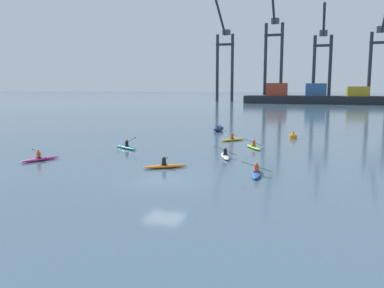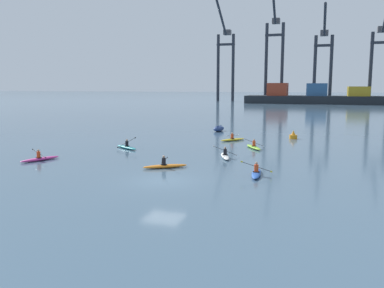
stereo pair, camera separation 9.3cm
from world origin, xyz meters
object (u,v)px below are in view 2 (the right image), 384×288
object	(u,v)px
kayak_teal	(127,147)
gantry_crane_east_mid	(323,56)
gantry_crane_west	(225,55)
gantry_crane_east	(381,55)
capsized_dinghy	(219,129)
gantry_crane_west_mid	(274,49)
kayak_lime	(254,147)
kayak_magenta	(40,159)
kayak_blue	(256,173)
container_barge	(315,97)
kayak_yellow	(233,139)
kayak_orange	(165,166)
kayak_white	(225,156)
channel_buoy	(293,136)

from	to	relation	value
kayak_teal	gantry_crane_east_mid	bearing A→B (deg)	81.68
gantry_crane_west	gantry_crane_east	distance (m)	57.17
capsized_dinghy	gantry_crane_west_mid	bearing A→B (deg)	92.74
kayak_lime	kayak_magenta	xyz separation A→B (m)	(-15.66, -11.91, -0.00)
gantry_crane_east_mid	kayak_magenta	bearing A→B (deg)	-99.48
capsized_dinghy	kayak_blue	size ratio (longest dim) A/B	0.80
container_barge	kayak_yellow	world-z (taller)	container_barge
kayak_orange	kayak_lime	bearing A→B (deg)	67.52
gantry_crane_east	kayak_lime	distance (m)	119.02
gantry_crane_west	kayak_white	xyz separation A→B (m)	(30.55, -128.33, -18.33)
container_barge	kayak_orange	distance (m)	121.08
gantry_crane_east	capsized_dinghy	size ratio (longest dim) A/B	11.94
gantry_crane_east	channel_buoy	bearing A→B (deg)	-101.39
gantry_crane_west	gantry_crane_east	xyz separation A→B (m)	(56.68, -7.23, -1.89)
gantry_crane_east_mid	kayak_lime	bearing A→B (deg)	-92.81
kayak_lime	gantry_crane_east	bearing A→B (deg)	77.93
gantry_crane_east_mid	kayak_white	distance (m)	123.10
kayak_orange	container_barge	bearing A→B (deg)	85.99
channel_buoy	kayak_magenta	xyz separation A→B (m)	(-18.84, -20.69, -0.19)
channel_buoy	kayak_magenta	distance (m)	27.98
gantry_crane_east	kayak_lime	world-z (taller)	gantry_crane_east
kayak_blue	kayak_orange	bearing A→B (deg)	176.76
capsized_dinghy	kayak_yellow	xyz separation A→B (m)	(3.87, -8.87, -0.18)
gantry_crane_west_mid	kayak_blue	bearing A→B (deg)	-83.78
gantry_crane_west_mid	kayak_teal	bearing A→B (deg)	-89.93
kayak_blue	kayak_magenta	size ratio (longest dim) A/B	1.02
gantry_crane_east_mid	container_barge	bearing A→B (deg)	-106.60
kayak_magenta	kayak_yellow	bearing A→B (deg)	53.35
gantry_crane_east_mid	kayak_magenta	size ratio (longest dim) A/B	9.67
gantry_crane_east	kayak_magenta	distance (m)	134.42
kayak_lime	channel_buoy	bearing A→B (deg)	70.08
capsized_dinghy	kayak_blue	distance (m)	27.26
gantry_crane_east	kayak_blue	distance (m)	130.18
kayak_orange	gantry_crane_east_mid	bearing A→B (deg)	85.31
kayak_orange	channel_buoy	bearing A→B (deg)	68.62
gantry_crane_west_mid	capsized_dinghy	bearing A→B (deg)	-87.26
gantry_crane_east_mid	kayak_lime	distance (m)	117.24
channel_buoy	kayak_white	size ratio (longest dim) A/B	0.29
container_barge	kayak_yellow	xyz separation A→B (m)	(-6.85, -104.35, -2.22)
kayak_white	kayak_yellow	bearing A→B (deg)	98.73
gantry_crane_west	kayak_lime	bearing A→B (deg)	-75.34
gantry_crane_west	kayak_orange	world-z (taller)	gantry_crane_west
container_barge	kayak_teal	xyz separation A→B (m)	(-15.55, -113.18, -2.22)
gantry_crane_east	kayak_blue	world-z (taller)	gantry_crane_east
gantry_crane_east	kayak_yellow	distance (m)	114.99
kayak_lime	kayak_orange	size ratio (longest dim) A/B	1.03
kayak_blue	gantry_crane_west_mid	bearing A→B (deg)	96.22
kayak_yellow	kayak_lime	size ratio (longest dim) A/B	0.93
kayak_yellow	capsized_dinghy	bearing A→B (deg)	113.57
kayak_yellow	kayak_lime	world-z (taller)	kayak_lime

